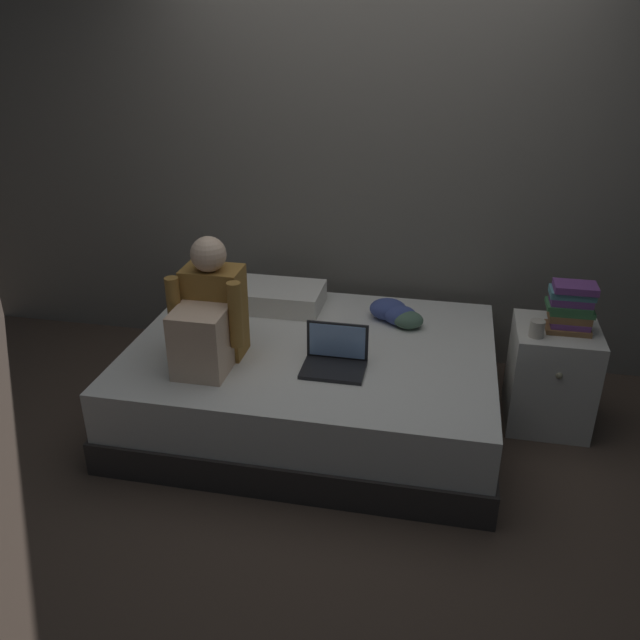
# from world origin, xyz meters

# --- Properties ---
(ground_plane) EXTENTS (8.00, 8.00, 0.00)m
(ground_plane) POSITION_xyz_m (0.00, 0.00, 0.00)
(ground_plane) COLOR #47382D
(wall_back) EXTENTS (5.60, 0.10, 2.70)m
(wall_back) POSITION_xyz_m (0.00, 1.20, 1.35)
(wall_back) COLOR slate
(wall_back) RESTS_ON ground_plane
(bed) EXTENTS (2.00, 1.50, 0.46)m
(bed) POSITION_xyz_m (-0.20, 0.30, 0.23)
(bed) COLOR #332D2B
(bed) RESTS_ON ground_plane
(nightstand) EXTENTS (0.44, 0.46, 0.58)m
(nightstand) POSITION_xyz_m (1.10, 0.52, 0.29)
(nightstand) COLOR beige
(nightstand) RESTS_ON ground_plane
(person_sitting) EXTENTS (0.39, 0.44, 0.66)m
(person_sitting) POSITION_xyz_m (-0.68, 0.02, 0.71)
(person_sitting) COLOR olive
(person_sitting) RESTS_ON bed
(laptop) EXTENTS (0.32, 0.23, 0.22)m
(laptop) POSITION_xyz_m (-0.03, 0.08, 0.52)
(laptop) COLOR black
(laptop) RESTS_ON bed
(pillow) EXTENTS (0.56, 0.36, 0.13)m
(pillow) POSITION_xyz_m (-0.52, 0.75, 0.53)
(pillow) COLOR silver
(pillow) RESTS_ON bed
(book_stack) EXTENTS (0.24, 0.17, 0.26)m
(book_stack) POSITION_xyz_m (1.14, 0.51, 0.72)
(book_stack) COLOR brown
(book_stack) RESTS_ON nightstand
(mug) EXTENTS (0.08, 0.08, 0.09)m
(mug) POSITION_xyz_m (0.97, 0.40, 0.63)
(mug) COLOR #BCB2A3
(mug) RESTS_ON nightstand
(clothes_pile) EXTENTS (0.32, 0.26, 0.12)m
(clothes_pile) POSITION_xyz_m (0.21, 0.68, 0.52)
(clothes_pile) COLOR #3D4C8E
(clothes_pile) RESTS_ON bed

